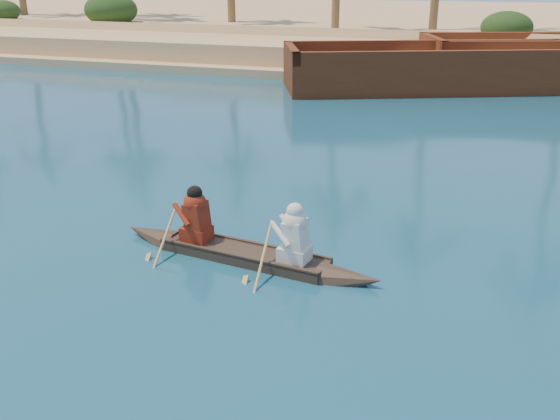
% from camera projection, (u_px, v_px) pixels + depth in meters
% --- Properties ---
extents(sandy_embankment, '(150.00, 51.00, 1.50)m').
position_uv_depth(sandy_embankment, '(359.00, 24.00, 50.53)').
color(sandy_embankment, tan).
rests_on(sandy_embankment, ground).
extents(shrub_cluster, '(100.00, 6.00, 2.40)m').
position_uv_depth(shrub_cluster, '(305.00, 32.00, 36.70)').
color(shrub_cluster, '#1A3513').
rests_on(shrub_cluster, ground).
extents(canoe, '(4.95, 1.29, 1.35)m').
position_uv_depth(canoe, '(244.00, 245.00, 10.57)').
color(canoe, '#3E2D22').
rests_on(canoe, ground).
extents(barge_mid, '(13.07, 8.72, 2.07)m').
position_uv_depth(barge_mid, '(437.00, 71.00, 25.89)').
color(barge_mid, '#5D2614').
rests_on(barge_mid, ground).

